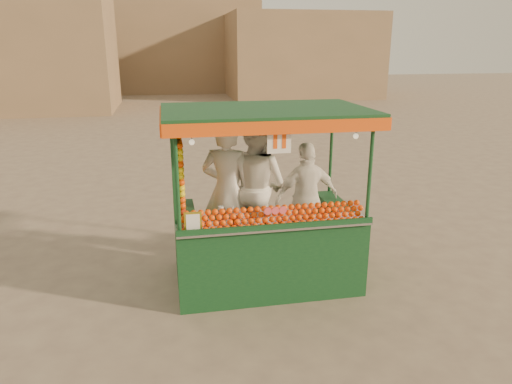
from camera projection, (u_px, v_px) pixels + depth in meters
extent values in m
plane|color=#6B584C|center=(293.00, 283.00, 6.42)|extent=(90.00, 90.00, 0.00)
cube|color=#8A6C4E|center=(5.00, 48.00, 22.65)|extent=(10.00, 6.00, 6.00)
cube|color=#8A6C4E|center=(301.00, 56.00, 29.44)|extent=(9.00, 6.00, 5.00)
cube|color=#8A6C4E|center=(155.00, 40.00, 33.14)|extent=(14.00, 7.00, 7.00)
cube|color=#0E361B|center=(264.00, 269.00, 6.52)|extent=(2.37, 1.46, 0.27)
cylinder|color=black|center=(205.00, 273.00, 6.36)|extent=(0.33, 0.09, 0.33)
cylinder|color=black|center=(321.00, 263.00, 6.66)|extent=(0.33, 0.09, 0.33)
cube|color=#0E361B|center=(274.00, 254.00, 5.81)|extent=(2.37, 0.27, 0.73)
cube|color=#0E361B|center=(186.00, 239.00, 6.26)|extent=(0.27, 1.19, 0.73)
cube|color=#0E361B|center=(336.00, 228.00, 6.64)|extent=(0.27, 1.19, 0.73)
cube|color=#B2B2B7|center=(274.00, 225.00, 5.72)|extent=(2.37, 0.42, 0.03)
cylinder|color=#0E361B|center=(177.00, 183.00, 5.22)|extent=(0.05, 0.05, 1.28)
cylinder|color=#0E361B|center=(370.00, 173.00, 5.63)|extent=(0.05, 0.05, 1.28)
cylinder|color=#0E361B|center=(174.00, 156.00, 6.50)|extent=(0.05, 0.05, 1.28)
cylinder|color=#0E361B|center=(331.00, 149.00, 6.92)|extent=(0.05, 0.05, 1.28)
cube|color=#0E361B|center=(265.00, 111.00, 5.87)|extent=(2.56, 1.64, 0.07)
cube|color=#E94C0C|center=(281.00, 128.00, 5.12)|extent=(2.56, 0.04, 0.15)
cube|color=#E94C0C|center=(253.00, 109.00, 6.66)|extent=(2.56, 0.04, 0.15)
cube|color=#E94C0C|center=(161.00, 120.00, 5.66)|extent=(0.04, 1.64, 0.15)
cube|color=#E94C0C|center=(361.00, 114.00, 6.12)|extent=(0.04, 1.64, 0.15)
cylinder|color=#F64A54|center=(275.00, 211.00, 5.54)|extent=(0.09, 0.02, 0.09)
cube|color=gold|center=(193.00, 223.00, 5.39)|extent=(0.20, 0.02, 0.26)
cube|color=white|center=(279.00, 141.00, 5.24)|extent=(0.27, 0.01, 0.27)
sphere|color=#FFE5B2|center=(192.00, 142.00, 5.18)|extent=(0.06, 0.06, 0.06)
sphere|color=#FFE5B2|center=(356.00, 136.00, 5.53)|extent=(0.06, 0.06, 0.06)
imported|color=white|center=(227.00, 191.00, 6.34)|extent=(0.82, 0.69, 1.91)
imported|color=white|center=(256.00, 186.00, 6.50)|extent=(1.18, 1.19, 1.94)
imported|color=white|center=(307.00, 198.00, 6.59)|extent=(0.96, 0.48, 1.58)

